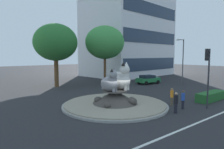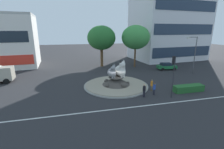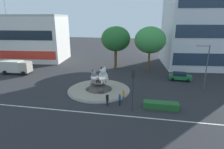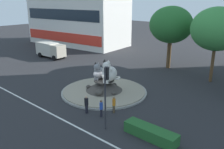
{
  "view_description": "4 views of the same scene",
  "coord_description": "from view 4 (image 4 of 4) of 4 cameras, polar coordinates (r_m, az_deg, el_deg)",
  "views": [
    {
      "loc": [
        -11.83,
        -14.35,
        4.83
      ],
      "look_at": [
        0.32,
        0.86,
        2.92
      ],
      "focal_mm": 31.93,
      "sensor_mm": 36.0,
      "label": 1
    },
    {
      "loc": [
        -6.17,
        -22.89,
        8.44
      ],
      "look_at": [
        -0.59,
        0.23,
        1.83
      ],
      "focal_mm": 25.67,
      "sensor_mm": 36.0,
      "label": 2
    },
    {
      "loc": [
        7.23,
        -27.41,
        11.34
      ],
      "look_at": [
        2.03,
        0.61,
        2.64
      ],
      "focal_mm": 30.13,
      "sensor_mm": 36.0,
      "label": 3
    },
    {
      "loc": [
        18.21,
        -19.05,
        10.49
      ],
      "look_at": [
        1.05,
        0.2,
        2.35
      ],
      "focal_mm": 38.69,
      "sensor_mm": 36.0,
      "label": 4
    }
  ],
  "objects": [
    {
      "name": "traffic_light_mast",
      "position": [
        19.32,
        -1.45,
        -2.97
      ],
      "size": [
        0.35,
        0.46,
        5.38
      ],
      "rotation": [
        0.0,
        0.0,
        1.73
      ],
      "color": "#2D2D33",
      "rests_on": "ground"
    },
    {
      "name": "clipped_hedge_strip",
      "position": [
        19.64,
        9.1,
        -13.48
      ],
      "size": [
        4.43,
        1.2,
        0.9
      ],
      "primitive_type": "cube",
      "color": "#235B28",
      "rests_on": "ground"
    },
    {
      "name": "pedestrian_orange_shirt",
      "position": [
        23.08,
        0.45,
        -7.02
      ],
      "size": [
        0.3,
        0.3,
        1.68
      ],
      "rotation": [
        0.0,
        0.0,
        5.84
      ],
      "color": "brown",
      "rests_on": "ground"
    },
    {
      "name": "lane_centreline",
      "position": [
        24.04,
        -14.24,
        -8.94
      ],
      "size": [
        112.0,
        0.2,
        0.01
      ],
      "primitive_type": "cube",
      "color": "silver",
      "rests_on": "ground"
    },
    {
      "name": "delivery_box_truck",
      "position": [
        46.06,
        -14.32,
        5.77
      ],
      "size": [
        6.29,
        2.71,
        2.74
      ],
      "rotation": [
        0.0,
        0.0,
        0.05
      ],
      "color": "#B7AD99",
      "rests_on": "ground"
    },
    {
      "name": "roundabout_island",
      "position": [
        28.19,
        -1.89,
        -3.26
      ],
      "size": [
        9.94,
        9.94,
        1.51
      ],
      "color": "gray",
      "rests_on": "ground"
    },
    {
      "name": "pedestrian_black_shirt",
      "position": [
        23.2,
        -6.06,
        -6.95
      ],
      "size": [
        0.38,
        0.38,
        1.75
      ],
      "rotation": [
        0.0,
        0.0,
        2.32
      ],
      "color": "black",
      "rests_on": "ground"
    },
    {
      "name": "broadleaf_tree_behind_island",
      "position": [
        38.12,
        13.77,
        11.32
      ],
      "size": [
        6.51,
        6.51,
        9.49
      ],
      "color": "brown",
      "rests_on": "ground"
    },
    {
      "name": "cat_statue_white",
      "position": [
        27.1,
        -0.73,
        0.34
      ],
      "size": [
        1.93,
        2.89,
        2.68
      ],
      "rotation": [
        0.0,
        0.0,
        -1.36
      ],
      "color": "silver",
      "rests_on": "roundabout_island"
    },
    {
      "name": "ground_plane",
      "position": [
        28.37,
        -1.87,
        -4.19
      ],
      "size": [
        160.0,
        160.0,
        0.0
      ],
      "primitive_type": "plane",
      "color": "#28282B"
    },
    {
      "name": "cat_statue_grey",
      "position": [
        27.99,
        -3.05,
        0.45
      ],
      "size": [
        1.47,
        2.25,
        2.13
      ],
      "rotation": [
        0.0,
        0.0,
        -1.4
      ],
      "color": "gray",
      "rests_on": "roundabout_island"
    },
    {
      "name": "second_tree_near_tower",
      "position": [
        33.1,
        23.53,
        9.81
      ],
      "size": [
        6.39,
        6.39,
        9.6
      ],
      "color": "brown",
      "rests_on": "ground"
    },
    {
      "name": "pedestrian_blue_shirt",
      "position": [
        22.36,
        -2.56,
        -7.91
      ],
      "size": [
        0.32,
        0.32,
        1.68
      ],
      "rotation": [
        0.0,
        0.0,
        1.17
      ],
      "color": "black",
      "rests_on": "ground"
    },
    {
      "name": "shophouse_block",
      "position": [
        58.77,
        -8.17,
        12.97
      ],
      "size": [
        24.51,
        12.53,
        16.25
      ],
      "rotation": [
        0.0,
        0.0,
        0.09
      ],
      "color": "silver",
      "rests_on": "ground"
    }
  ]
}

